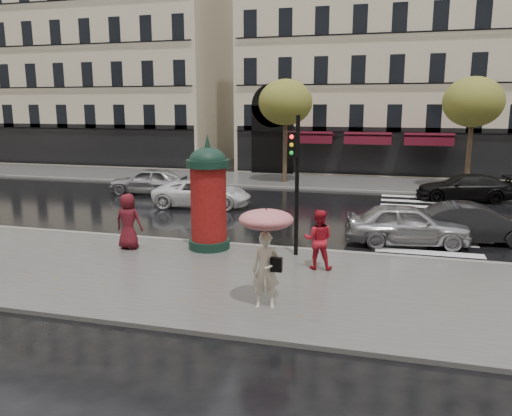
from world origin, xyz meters
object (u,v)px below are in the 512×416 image
(traffic_light, at_px, (296,172))
(car_silver, at_px, (407,224))
(car_darkgrey, at_px, (474,223))
(car_far_silver, at_px, (149,181))
(car_white, at_px, (202,193))
(woman_red, at_px, (318,239))
(car_black, at_px, (464,187))
(woman_umbrella, at_px, (266,242))
(man_burgundy, at_px, (128,221))
(morris_column, at_px, (208,195))

(traffic_light, bearing_deg, car_silver, 37.66)
(car_darkgrey, height_order, car_far_silver, car_far_silver)
(traffic_light, height_order, car_white, traffic_light)
(car_darkgrey, distance_m, car_far_silver, 17.59)
(woman_red, relative_size, car_black, 0.37)
(woman_umbrella, height_order, car_black, woman_umbrella)
(car_black, bearing_deg, woman_red, -28.66)
(woman_umbrella, xyz_separation_m, man_burgundy, (-5.80, 3.78, -0.70))
(man_burgundy, relative_size, car_far_silver, 0.43)
(woman_red, bearing_deg, traffic_light, -54.58)
(car_silver, distance_m, car_white, 10.79)
(car_silver, xyz_separation_m, car_far_silver, (-14.02, 7.26, 0.00))
(traffic_light, distance_m, car_white, 9.89)
(woman_umbrella, distance_m, traffic_light, 4.58)
(man_burgundy, height_order, traffic_light, traffic_light)
(woman_red, bearing_deg, car_far_silver, -48.34)
(man_burgundy, relative_size, car_white, 0.40)
(man_burgundy, xyz_separation_m, car_far_silver, (-4.70, 10.73, -0.33))
(car_white, bearing_deg, woman_red, -148.08)
(car_darkgrey, bearing_deg, morris_column, 107.16)
(woman_umbrella, xyz_separation_m, car_white, (-6.23, 11.90, -1.11))
(woman_umbrella, height_order, morris_column, morris_column)
(car_silver, height_order, car_white, car_silver)
(car_far_silver, bearing_deg, car_darkgrey, 64.26)
(car_darkgrey, height_order, car_black, car_darkgrey)
(car_silver, relative_size, car_far_silver, 0.99)
(morris_column, height_order, traffic_light, traffic_light)
(traffic_light, distance_m, car_darkgrey, 7.46)
(woman_red, bearing_deg, man_burgundy, -7.79)
(woman_red, bearing_deg, car_white, -54.32)
(car_black, bearing_deg, car_darkgrey, -10.46)
(woman_umbrella, distance_m, car_silver, 8.12)
(man_burgundy, distance_m, car_black, 18.21)
(car_silver, bearing_deg, car_white, 56.64)
(car_silver, relative_size, car_white, 0.91)
(woman_red, bearing_deg, morris_column, -21.25)
(woman_red, bearing_deg, car_silver, -127.88)
(car_white, bearing_deg, woman_umbrella, -159.73)
(car_silver, bearing_deg, woman_red, 137.90)
(woman_umbrella, distance_m, car_far_silver, 17.94)
(woman_red, relative_size, car_darkgrey, 0.42)
(morris_column, height_order, car_white, morris_column)
(morris_column, bearing_deg, car_far_silver, 126.47)
(woman_umbrella, relative_size, car_far_silver, 0.57)
(car_darkgrey, xyz_separation_m, car_white, (-12.15, 3.67, -0.04))
(traffic_light, xyz_separation_m, car_white, (-6.11, 7.46, -2.21))
(woman_umbrella, height_order, car_darkgrey, woman_umbrella)
(man_burgundy, relative_size, car_silver, 0.44)
(car_darkgrey, relative_size, car_far_silver, 0.98)
(man_burgundy, bearing_deg, woman_red, 174.27)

